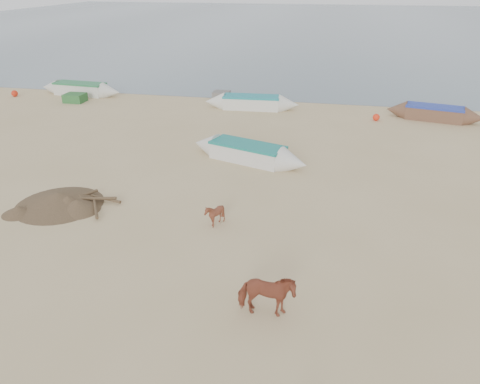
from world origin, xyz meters
name	(u,v)px	position (x,y,z in m)	size (l,w,h in m)	color
ground	(214,274)	(0.00, 0.00, 0.00)	(140.00, 140.00, 0.00)	tan
sea	(324,23)	(0.00, 82.00, 0.01)	(160.00, 160.00, 0.00)	slate
cow_adult	(266,295)	(1.87, -1.58, 0.67)	(0.73, 1.59, 1.34)	brown
calf_front	(215,214)	(-0.76, 3.03, 0.46)	(0.74, 0.84, 0.92)	brown
near_canoe	(248,152)	(-0.81, 9.79, 0.45)	(6.38, 1.35, 0.89)	silver
debris_pile	(59,199)	(-7.36, 3.42, 0.26)	(3.52, 3.52, 0.53)	brown
waterline_canoes	(303,102)	(1.06, 20.33, 0.44)	(59.38, 4.73, 0.94)	brown
beach_clutter	(349,110)	(4.22, 19.55, 0.30)	(43.45, 4.52, 0.64)	#2C6330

